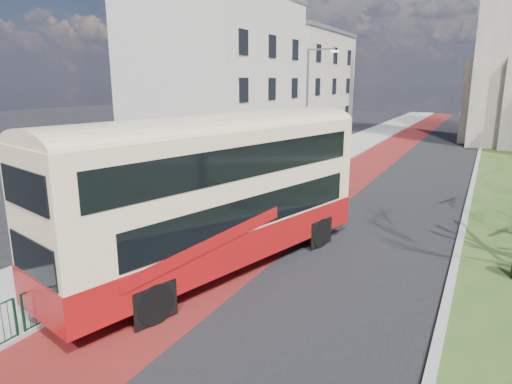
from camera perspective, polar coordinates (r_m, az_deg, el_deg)
The scene contains 11 objects.
ground at distance 14.50m, azimuth -3.03°, elevation -11.10°, with size 160.00×160.00×0.00m, color black.
road_carriageway at distance 32.34m, azimuth 17.43°, elevation 2.34°, with size 9.00×120.00×0.01m, color black.
bus_lane at distance 32.88m, azimuth 12.80°, elevation 2.82°, with size 3.40×120.00×0.01m, color #591414.
pavement_west at distance 33.98m, azimuth 6.59°, elevation 3.52°, with size 4.00×120.00×0.12m, color gray.
kerb_west at distance 33.35m, azimuth 9.81°, elevation 3.22°, with size 0.25×120.00×0.13m, color #999993.
kerb_east at distance 33.89m, azimuth 25.70°, elevation 2.21°, with size 0.25×80.00×0.13m, color #999993.
pedestrian_railing at distance 18.93m, azimuth -4.74°, elevation -3.26°, with size 0.07×24.00×1.12m.
street_block_near at distance 39.22m, azimuth -4.85°, elevation 14.41°, with size 10.30×14.30×13.00m.
street_block_far at distance 53.49m, azimuth 4.48°, elevation 13.46°, with size 10.30×16.30×11.50m.
streetlamp at distance 31.37m, azimuth 6.64°, elevation 11.00°, with size 2.13×0.18×8.00m.
bus at distance 14.51m, azimuth -4.74°, elevation 0.53°, with size 5.60×11.96×4.87m.
Camera 1 is at (6.64, -11.34, 6.12)m, focal length 32.00 mm.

